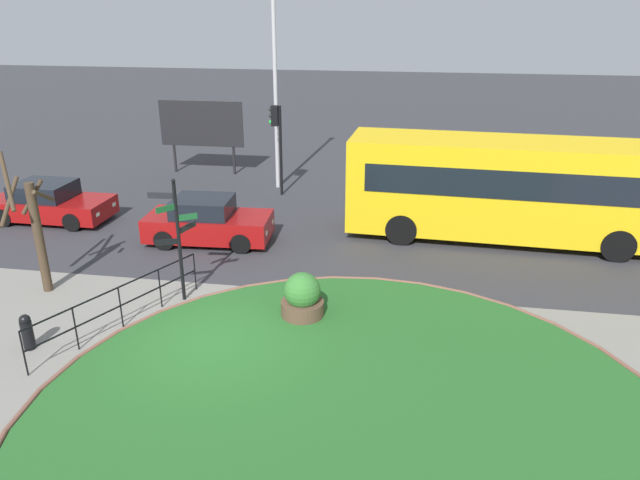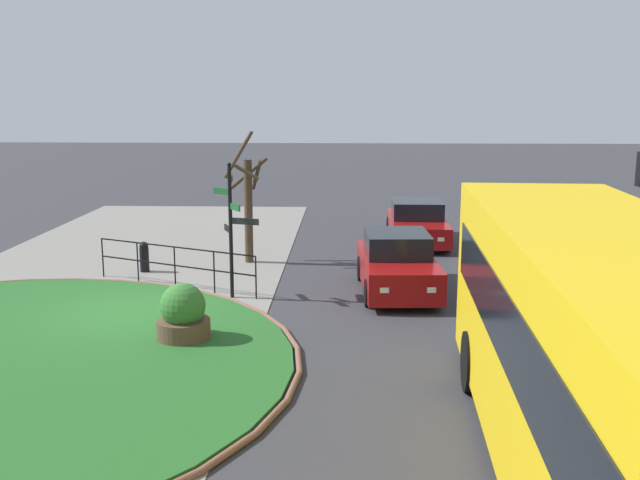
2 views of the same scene
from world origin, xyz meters
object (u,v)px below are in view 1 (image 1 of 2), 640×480
object	(u,v)px
signpost_directional	(177,233)
car_far_lane	(50,203)
car_near_lane	(208,222)
bus_yellow	(508,188)
street_tree_bare	(34,228)
traffic_light_near	(277,130)
billboard_left	(202,125)
lamppost_tall	(275,67)
bollard_foreground	(27,332)
planter_near_signpost	(302,299)

from	to	relation	value
signpost_directional	car_far_lane	world-z (taller)	signpost_directional
car_near_lane	bus_yellow	bearing A→B (deg)	7.99
car_far_lane	street_tree_bare	xyz separation A→B (m)	(3.08, -5.19, 1.18)
signpost_directional	traffic_light_near	size ratio (longest dim) A/B	0.92
billboard_left	lamppost_tall	bearing A→B (deg)	-24.09
car_far_lane	lamppost_tall	distance (m)	9.82
bus_yellow	traffic_light_near	bearing A→B (deg)	159.59
signpost_directional	lamppost_tall	world-z (taller)	lamppost_tall
traffic_light_near	bollard_foreground	bearing A→B (deg)	73.52
billboard_left	street_tree_bare	world-z (taller)	street_tree_bare
car_far_lane	traffic_light_near	bearing A→B (deg)	31.73
car_near_lane	traffic_light_near	size ratio (longest dim) A/B	1.14
signpost_directional	planter_near_signpost	distance (m)	3.56
traffic_light_near	street_tree_bare	distance (m)	10.45
planter_near_signpost	street_tree_bare	size ratio (longest dim) A/B	0.32
car_near_lane	lamppost_tall	world-z (taller)	lamppost_tall
car_near_lane	planter_near_signpost	distance (m)	5.96
signpost_directional	billboard_left	xyz separation A→B (m)	(-3.72, 12.11, 0.33)
bus_yellow	signpost_directional	bearing A→B (deg)	-143.51
lamppost_tall	billboard_left	bearing A→B (deg)	156.49
signpost_directional	bollard_foreground	size ratio (longest dim) A/B	3.79
bollard_foreground	bus_yellow	world-z (taller)	bus_yellow
billboard_left	car_near_lane	bearing A→B (deg)	-70.12
car_near_lane	planter_near_signpost	size ratio (longest dim) A/B	3.37
bus_yellow	traffic_light_near	size ratio (longest dim) A/B	2.85
bollard_foreground	billboard_left	size ratio (longest dim) A/B	0.23
car_far_lane	bollard_foreground	bearing A→B (deg)	-59.86
signpost_directional	lamppost_tall	xyz separation A→B (m)	(0.09, 10.45, 3.04)
signpost_directional	traffic_light_near	xyz separation A→B (m)	(0.35, 9.41, 0.76)
bollard_foreground	lamppost_tall	distance (m)	14.25
lamppost_tall	planter_near_signpost	xyz separation A→B (m)	(3.17, -10.91, -4.37)
bus_yellow	billboard_left	distance (m)	13.95
car_far_lane	car_near_lane	bearing A→B (deg)	-8.93
bollard_foreground	car_far_lane	distance (m)	9.06
bus_yellow	traffic_light_near	world-z (taller)	traffic_light_near
bus_yellow	car_near_lane	size ratio (longest dim) A/B	2.51
street_tree_bare	lamppost_tall	bearing A→B (deg)	69.62
bollard_foreground	street_tree_bare	distance (m)	3.33
billboard_left	street_tree_bare	bearing A→B (deg)	-91.11
bollard_foreground	traffic_light_near	xyz separation A→B (m)	(2.83, 12.25, 2.18)
billboard_left	street_tree_bare	xyz separation A→B (m)	(-0.11, -12.24, -0.37)
car_far_lane	lamppost_tall	bearing A→B (deg)	38.36
bollard_foreground	car_far_lane	bearing A→B (deg)	119.35
signpost_directional	bus_yellow	distance (m)	10.49
bollard_foreground	planter_near_signpost	world-z (taller)	planter_near_signpost
bollard_foreground	traffic_light_near	bearing A→B (deg)	77.02
lamppost_tall	street_tree_bare	size ratio (longest dim) A/B	2.43
car_near_lane	traffic_light_near	xyz separation A→B (m)	(1.04, 5.42, 1.94)
bus_yellow	lamppost_tall	xyz separation A→B (m)	(-8.63, 4.62, 3.16)
car_near_lane	signpost_directional	bearing A→B (deg)	-83.21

